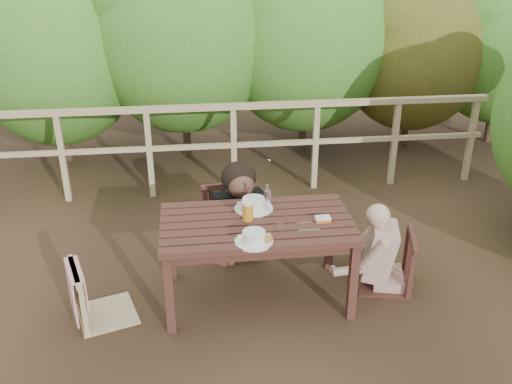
{
  "coord_description": "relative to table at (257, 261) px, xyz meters",
  "views": [
    {
      "loc": [
        -0.47,
        -3.73,
        2.69
      ],
      "look_at": [
        0.0,
        0.05,
        0.9
      ],
      "focal_mm": 39.83,
      "sensor_mm": 36.0,
      "label": 1
    }
  ],
  "objects": [
    {
      "name": "tumbler",
      "position": [
        0.15,
        -0.17,
        0.37
      ],
      "size": [
        0.06,
        0.06,
        0.07
      ],
      "primitive_type": "cylinder",
      "color": "silver",
      "rests_on": "table"
    },
    {
      "name": "butter_tub",
      "position": [
        0.49,
        -0.06,
        0.36
      ],
      "size": [
        0.11,
        0.08,
        0.05
      ],
      "primitive_type": "cube",
      "rotation": [
        0.0,
        0.0,
        0.02
      ],
      "color": "white",
      "rests_on": "table"
    },
    {
      "name": "hedge_row",
      "position": [
        0.4,
        3.2,
        1.57
      ],
      "size": [
        6.6,
        1.6,
        3.8
      ],
      "primitive_type": null,
      "color": "#3B7124",
      "rests_on": "ground"
    },
    {
      "name": "chair_far",
      "position": [
        -0.1,
        0.79,
        0.19
      ],
      "size": [
        0.59,
        0.59,
        1.05
      ],
      "primitive_type": "cube",
      "rotation": [
        0.0,
        0.0,
        0.16
      ],
      "color": "#3E2019",
      "rests_on": "ground"
    },
    {
      "name": "diner_right",
      "position": [
        1.1,
        0.05,
        0.26
      ],
      "size": [
        0.69,
        0.61,
        1.18
      ],
      "primitive_type": null,
      "rotation": [
        0.0,
        0.0,
        1.31
      ],
      "color": "tan",
      "rests_on": "ground"
    },
    {
      "name": "woman",
      "position": [
        -0.1,
        0.81,
        0.35
      ],
      "size": [
        0.65,
        0.76,
        1.37
      ],
      "primitive_type": null,
      "rotation": [
        0.0,
        0.0,
        3.3
      ],
      "color": "black",
      "rests_on": "ground"
    },
    {
      "name": "table",
      "position": [
        0.0,
        0.0,
        0.0
      ],
      "size": [
        1.45,
        0.81,
        0.67
      ],
      "primitive_type": "cube",
      "color": "#3E2019",
      "rests_on": "ground"
    },
    {
      "name": "chair_right",
      "position": [
        1.07,
        0.05,
        0.1
      ],
      "size": [
        0.53,
        0.53,
        0.88
      ],
      "primitive_type": "cube",
      "rotation": [
        0.0,
        0.0,
        -1.84
      ],
      "color": "#3E2019",
      "rests_on": "ground"
    },
    {
      "name": "bread_roll",
      "position": [
        0.02,
        -0.3,
        0.37
      ],
      "size": [
        0.12,
        0.09,
        0.07
      ],
      "primitive_type": "ellipsoid",
      "color": "#A86838",
      "rests_on": "table"
    },
    {
      "name": "ground",
      "position": [
        0.0,
        0.0,
        -0.33
      ],
      "size": [
        60.0,
        60.0,
        0.0
      ],
      "primitive_type": "plane",
      "color": "#442F1D",
      "rests_on": "ground"
    },
    {
      "name": "soup_near",
      "position": [
        -0.06,
        -0.29,
        0.38
      ],
      "size": [
        0.27,
        0.27,
        0.09
      ],
      "primitive_type": "cylinder",
      "color": "silver",
      "rests_on": "table"
    },
    {
      "name": "chair_left",
      "position": [
        -1.16,
        -0.1,
        0.1
      ],
      "size": [
        0.54,
        0.54,
        0.87
      ],
      "primitive_type": "cube",
      "rotation": [
        0.0,
        0.0,
        1.87
      ],
      "color": "tan",
      "rests_on": "ground"
    },
    {
      "name": "beer_glass",
      "position": [
        -0.06,
        0.03,
        0.42
      ],
      "size": [
        0.09,
        0.09,
        0.17
      ],
      "primitive_type": "cylinder",
      "color": "#DF9E0E",
      "rests_on": "table"
    },
    {
      "name": "soup_far",
      "position": [
        0.0,
        0.21,
        0.38
      ],
      "size": [
        0.3,
        0.3,
        0.1
      ],
      "primitive_type": "cylinder",
      "color": "white",
      "rests_on": "table"
    },
    {
      "name": "bottle",
      "position": [
        0.1,
        0.16,
        0.45
      ],
      "size": [
        0.06,
        0.06,
        0.23
      ],
      "primitive_type": "cylinder",
      "color": "silver",
      "rests_on": "table"
    },
    {
      "name": "railing",
      "position": [
        0.0,
        2.0,
        0.17
      ],
      "size": [
        5.6,
        0.1,
        1.01
      ],
      "primitive_type": "cube",
      "color": "tan",
      "rests_on": "ground"
    }
  ]
}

